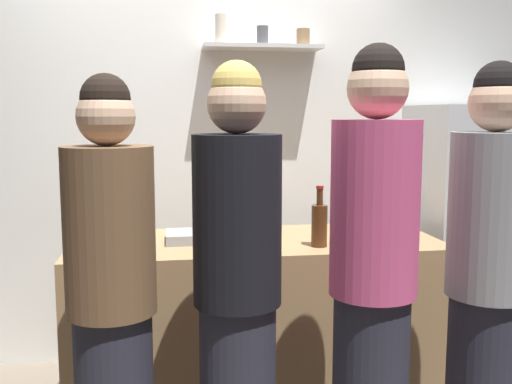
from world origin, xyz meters
name	(u,v)px	position (x,y,z in m)	size (l,w,h in m)	color
back_wall_assembly	(199,153)	(0.00, 1.25, 1.30)	(4.80, 0.32, 2.60)	white
refrigerator	(468,236)	(1.64, 0.85, 0.80)	(0.65, 0.67, 1.60)	silver
counter	(256,323)	(0.24, 0.47, 0.45)	(1.89, 0.75, 0.90)	#9E7A51
baking_pan	(199,236)	(-0.05, 0.49, 0.93)	(0.34, 0.24, 0.05)	gray
utensil_holder	(103,232)	(-0.53, 0.52, 0.96)	(0.11, 0.11, 0.22)	#B2B2B7
wine_bottle_pale_glass	(225,209)	(0.11, 0.74, 1.02)	(0.08, 0.08, 0.32)	#B2BFB2
wine_bottle_dark_glass	(343,204)	(0.81, 0.79, 1.03)	(0.06, 0.06, 0.33)	black
wine_bottle_amber_glass	(319,224)	(0.53, 0.27, 1.02)	(0.08, 0.08, 0.30)	#472814
wine_bottle_green_glass	(99,214)	(-0.56, 0.65, 1.03)	(0.07, 0.07, 0.34)	#19471E
water_bottle_plastic	(135,214)	(-0.38, 0.69, 1.02)	(0.10, 0.10, 0.26)	silver
person_pink_top	(373,280)	(0.57, -0.37, 0.91)	(0.34, 0.34, 1.81)	#262633
person_brown_jacket	(112,301)	(-0.43, -0.27, 0.84)	(0.34, 0.34, 1.70)	#262633
person_blonde	(237,291)	(0.05, -0.30, 0.87)	(0.34, 0.34, 1.75)	#262633
person_grey_hoodie	(489,283)	(1.06, -0.37, 0.87)	(0.34, 0.34, 1.75)	#262633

